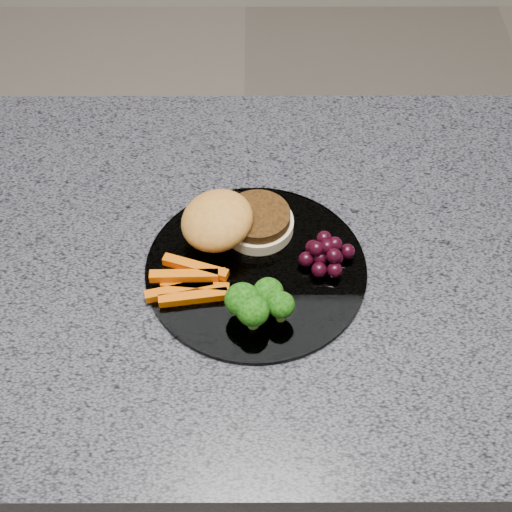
{
  "coord_description": "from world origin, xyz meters",
  "views": [
    {
      "loc": [
        0.03,
        -0.54,
        1.56
      ],
      "look_at": [
        0.04,
        -0.02,
        0.93
      ],
      "focal_mm": 50.0,
      "sensor_mm": 36.0,
      "label": 1
    }
  ],
  "objects_px": {
    "plate": "(256,268)",
    "grape_bunch": "(326,254)",
    "island_cabinet": "(235,428)",
    "burger": "(232,223)"
  },
  "relations": [
    {
      "from": "plate",
      "to": "grape_bunch",
      "type": "relative_size",
      "value": 3.86
    },
    {
      "from": "island_cabinet",
      "to": "grape_bunch",
      "type": "xyz_separation_m",
      "value": [
        0.12,
        -0.02,
        0.49
      ]
    },
    {
      "from": "grape_bunch",
      "to": "burger",
      "type": "bearing_deg",
      "value": 159.25
    },
    {
      "from": "island_cabinet",
      "to": "burger",
      "type": "relative_size",
      "value": 7.39
    },
    {
      "from": "burger",
      "to": "grape_bunch",
      "type": "xyz_separation_m",
      "value": [
        0.11,
        -0.04,
        -0.01
      ]
    },
    {
      "from": "plate",
      "to": "burger",
      "type": "bearing_deg",
      "value": 119.88
    },
    {
      "from": "burger",
      "to": "grape_bunch",
      "type": "height_order",
      "value": "burger"
    },
    {
      "from": "burger",
      "to": "grape_bunch",
      "type": "distance_m",
      "value": 0.12
    },
    {
      "from": "island_cabinet",
      "to": "plate",
      "type": "distance_m",
      "value": 0.47
    },
    {
      "from": "plate",
      "to": "grape_bunch",
      "type": "bearing_deg",
      "value": 5.75
    }
  ]
}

